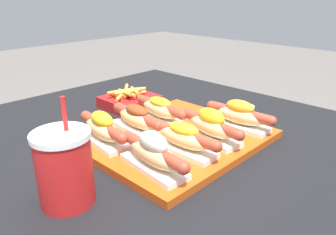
{
  "coord_description": "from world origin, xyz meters",
  "views": [
    {
      "loc": [
        -0.56,
        -0.58,
        1.07
      ],
      "look_at": [
        -0.01,
        -0.04,
        0.77
      ],
      "focal_mm": 35.0,
      "sensor_mm": 36.0,
      "label": 1
    }
  ],
  "objects_px": {
    "fries_basket": "(129,100)",
    "drink_cup": "(65,168)",
    "hot_dog_3": "(239,115)",
    "hot_dog_2": "(211,126)",
    "hot_dog_1": "(184,138)",
    "hot_dog_0": "(154,153)",
    "hot_dog_4": "(103,129)",
    "sauce_bowl": "(245,109)",
    "serving_tray": "(174,137)",
    "hot_dog_5": "(137,119)",
    "hot_dog_6": "(160,109)"
  },
  "relations": [
    {
      "from": "hot_dog_4",
      "to": "fries_basket",
      "type": "xyz_separation_m",
      "value": [
        0.24,
        0.2,
        -0.03
      ]
    },
    {
      "from": "hot_dog_2",
      "to": "hot_dog_5",
      "type": "relative_size",
      "value": 0.99
    },
    {
      "from": "hot_dog_4",
      "to": "sauce_bowl",
      "type": "height_order",
      "value": "hot_dog_4"
    },
    {
      "from": "hot_dog_3",
      "to": "serving_tray",
      "type": "bearing_deg",
      "value": 148.81
    },
    {
      "from": "hot_dog_0",
      "to": "fries_basket",
      "type": "bearing_deg",
      "value": 56.84
    },
    {
      "from": "drink_cup",
      "to": "fries_basket",
      "type": "xyz_separation_m",
      "value": [
        0.41,
        0.32,
        -0.05
      ]
    },
    {
      "from": "hot_dog_0",
      "to": "fries_basket",
      "type": "distance_m",
      "value": 0.45
    },
    {
      "from": "serving_tray",
      "to": "sauce_bowl",
      "type": "bearing_deg",
      "value": -3.37
    },
    {
      "from": "hot_dog_5",
      "to": "hot_dog_6",
      "type": "height_order",
      "value": "hot_dog_5"
    },
    {
      "from": "serving_tray",
      "to": "hot_dog_4",
      "type": "bearing_deg",
      "value": 149.31
    },
    {
      "from": "hot_dog_4",
      "to": "hot_dog_5",
      "type": "bearing_deg",
      "value": -3.62
    },
    {
      "from": "hot_dog_2",
      "to": "hot_dog_4",
      "type": "relative_size",
      "value": 1.0
    },
    {
      "from": "sauce_bowl",
      "to": "fries_basket",
      "type": "bearing_deg",
      "value": 125.67
    },
    {
      "from": "sauce_bowl",
      "to": "hot_dog_5",
      "type": "bearing_deg",
      "value": 164.2
    },
    {
      "from": "serving_tray",
      "to": "hot_dog_2",
      "type": "distance_m",
      "value": 0.1
    },
    {
      "from": "hot_dog_5",
      "to": "serving_tray",
      "type": "bearing_deg",
      "value": -59.24
    },
    {
      "from": "serving_tray",
      "to": "drink_cup",
      "type": "xyz_separation_m",
      "value": [
        -0.32,
        -0.04,
        0.06
      ]
    },
    {
      "from": "hot_dog_3",
      "to": "sauce_bowl",
      "type": "distance_m",
      "value": 0.18
    },
    {
      "from": "fries_basket",
      "to": "drink_cup",
      "type": "bearing_deg",
      "value": -141.74
    },
    {
      "from": "hot_dog_3",
      "to": "hot_dog_4",
      "type": "height_order",
      "value": "hot_dog_4"
    },
    {
      "from": "serving_tray",
      "to": "hot_dog_4",
      "type": "relative_size",
      "value": 2.13
    },
    {
      "from": "serving_tray",
      "to": "hot_dog_1",
      "type": "relative_size",
      "value": 2.12
    },
    {
      "from": "hot_dog_3",
      "to": "drink_cup",
      "type": "distance_m",
      "value": 0.48
    },
    {
      "from": "sauce_bowl",
      "to": "drink_cup",
      "type": "relative_size",
      "value": 0.29
    },
    {
      "from": "hot_dog_1",
      "to": "hot_dog_3",
      "type": "height_order",
      "value": "hot_dog_3"
    },
    {
      "from": "hot_dog_1",
      "to": "fries_basket",
      "type": "xyz_separation_m",
      "value": [
        0.14,
        0.36,
        -0.03
      ]
    },
    {
      "from": "fries_basket",
      "to": "serving_tray",
      "type": "bearing_deg",
      "value": -107.59
    },
    {
      "from": "serving_tray",
      "to": "hot_dog_1",
      "type": "distance_m",
      "value": 0.1
    },
    {
      "from": "hot_dog_3",
      "to": "drink_cup",
      "type": "height_order",
      "value": "drink_cup"
    },
    {
      "from": "hot_dog_2",
      "to": "drink_cup",
      "type": "relative_size",
      "value": 1.02
    },
    {
      "from": "sauce_bowl",
      "to": "hot_dog_3",
      "type": "bearing_deg",
      "value": -154.27
    },
    {
      "from": "hot_dog_2",
      "to": "drink_cup",
      "type": "xyz_separation_m",
      "value": [
        -0.36,
        0.04,
        0.02
      ]
    },
    {
      "from": "hot_dog_2",
      "to": "drink_cup",
      "type": "height_order",
      "value": "drink_cup"
    },
    {
      "from": "hot_dog_5",
      "to": "drink_cup",
      "type": "bearing_deg",
      "value": -155.79
    },
    {
      "from": "hot_dog_0",
      "to": "hot_dog_2",
      "type": "relative_size",
      "value": 1.01
    },
    {
      "from": "hot_dog_5",
      "to": "sauce_bowl",
      "type": "xyz_separation_m",
      "value": [
        0.36,
        -0.1,
        -0.04
      ]
    },
    {
      "from": "hot_dog_1",
      "to": "drink_cup",
      "type": "relative_size",
      "value": 1.03
    },
    {
      "from": "hot_dog_3",
      "to": "fries_basket",
      "type": "distance_m",
      "value": 0.38
    },
    {
      "from": "hot_dog_1",
      "to": "hot_dog_5",
      "type": "bearing_deg",
      "value": 89.02
    },
    {
      "from": "hot_dog_0",
      "to": "hot_dog_2",
      "type": "height_order",
      "value": "hot_dog_0"
    },
    {
      "from": "hot_dog_3",
      "to": "hot_dog_5",
      "type": "height_order",
      "value": "hot_dog_3"
    },
    {
      "from": "hot_dog_1",
      "to": "drink_cup",
      "type": "height_order",
      "value": "drink_cup"
    },
    {
      "from": "hot_dog_3",
      "to": "hot_dog_5",
      "type": "xyz_separation_m",
      "value": [
        -0.2,
        0.18,
        -0.0
      ]
    },
    {
      "from": "hot_dog_4",
      "to": "hot_dog_1",
      "type": "bearing_deg",
      "value": -59.72
    },
    {
      "from": "serving_tray",
      "to": "hot_dog_2",
      "type": "relative_size",
      "value": 2.14
    },
    {
      "from": "hot_dog_4",
      "to": "fries_basket",
      "type": "distance_m",
      "value": 0.31
    },
    {
      "from": "hot_dog_4",
      "to": "hot_dog_5",
      "type": "distance_m",
      "value": 0.1
    },
    {
      "from": "hot_dog_3",
      "to": "drink_cup",
      "type": "relative_size",
      "value": 1.03
    },
    {
      "from": "fries_basket",
      "to": "hot_dog_4",
      "type": "bearing_deg",
      "value": -140.93
    },
    {
      "from": "hot_dog_3",
      "to": "drink_cup",
      "type": "bearing_deg",
      "value": 173.51
    }
  ]
}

